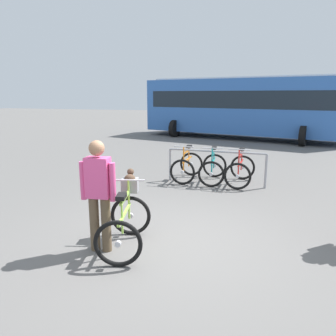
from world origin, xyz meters
name	(u,v)px	position (x,y,z in m)	size (l,w,h in m)	color
ground_plane	(172,242)	(0.00, 0.00, 0.00)	(80.00, 80.00, 0.00)	#605E5B
bike_rack_rail	(216,160)	(0.13, 3.57, 0.64)	(2.51, 0.12, 0.88)	#99999E
racked_bike_orange	(187,166)	(-0.67, 3.77, 0.37)	(0.66, 1.09, 0.97)	black
racked_bike_teal	(213,168)	(0.03, 3.75, 0.37)	(0.74, 1.13, 0.97)	black
racked_bike_red	(240,170)	(0.73, 3.73, 0.37)	(0.71, 1.14, 0.98)	black
featured_bicycle	(126,215)	(-0.63, -0.30, 0.49)	(0.90, 1.25, 1.09)	black
person_with_featured_bike	(99,191)	(-0.93, -0.56, 0.91)	(0.53, 0.23, 1.64)	brown
bus_distant	(242,104)	(-0.03, 12.90, 1.74)	(10.31, 4.86, 3.08)	#3366B7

